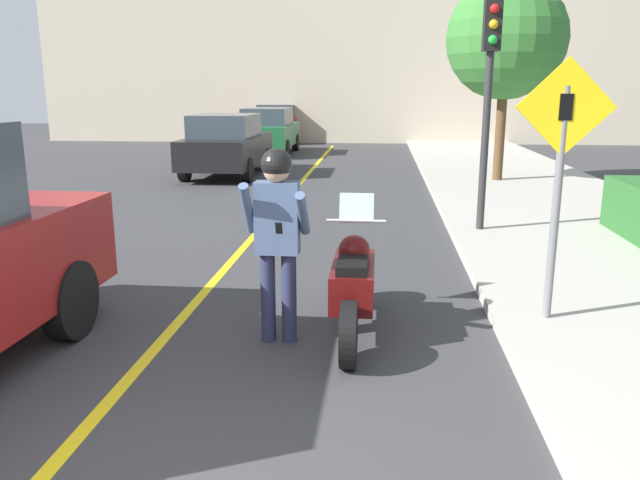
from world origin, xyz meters
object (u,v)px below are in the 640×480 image
(motorcycle, at_px, (353,283))
(crossing_sign, at_px, (560,166))
(person_biker, at_px, (277,224))
(parked_car_red, at_px, (279,123))
(parked_car_black, at_px, (227,145))
(street_tree, at_px, (506,39))
(traffic_light, at_px, (489,72))
(parked_car_green, at_px, (268,131))

(motorcycle, bearing_deg, crossing_sign, 6.80)
(person_biker, xyz_separation_m, parked_car_red, (-3.75, 23.15, -0.28))
(parked_car_black, bearing_deg, person_biker, -73.95)
(motorcycle, height_order, parked_car_red, parked_car_red)
(motorcycle, xyz_separation_m, parked_car_black, (-4.00, 11.20, 0.36))
(street_tree, bearing_deg, crossing_sign, -97.19)
(motorcycle, bearing_deg, parked_car_red, 101.00)
(motorcycle, relative_size, street_tree, 0.46)
(crossing_sign, distance_m, parked_car_black, 12.49)
(motorcycle, height_order, person_biker, person_biker)
(crossing_sign, xyz_separation_m, traffic_light, (-0.05, 4.05, 0.96))
(traffic_light, relative_size, parked_car_green, 0.84)
(person_biker, height_order, parked_car_black, person_biker)
(traffic_light, distance_m, parked_car_red, 19.67)
(street_tree, distance_m, parked_car_red, 15.04)
(traffic_light, xyz_separation_m, parked_car_black, (-5.87, 6.92, -1.74))
(person_biker, distance_m, parked_car_red, 23.45)
(motorcycle, distance_m, parked_car_red, 23.27)
(traffic_light, xyz_separation_m, parked_car_green, (-5.79, 12.94, -1.74))
(crossing_sign, relative_size, parked_car_black, 0.60)
(traffic_light, bearing_deg, parked_car_black, 130.30)
(crossing_sign, distance_m, traffic_light, 4.16)
(traffic_light, height_order, parked_car_red, traffic_light)
(parked_car_red, bearing_deg, motorcycle, -79.00)
(person_biker, bearing_deg, parked_car_black, 106.05)
(motorcycle, relative_size, crossing_sign, 0.88)
(street_tree, height_order, parked_car_red, street_tree)
(person_biker, relative_size, parked_car_black, 0.44)
(parked_car_green, bearing_deg, motorcycle, -77.19)
(street_tree, bearing_deg, person_biker, -110.25)
(traffic_light, relative_size, parked_car_red, 0.84)
(traffic_light, bearing_deg, motorcycle, -113.61)
(person_biker, bearing_deg, parked_car_green, 100.43)
(motorcycle, height_order, crossing_sign, crossing_sign)
(parked_car_black, xyz_separation_m, parked_car_red, (-0.44, 11.63, 0.00))
(traffic_light, xyz_separation_m, street_tree, (1.30, 5.85, 0.91))
(parked_car_red, bearing_deg, parked_car_green, -84.67)
(street_tree, bearing_deg, traffic_light, -102.48)
(crossing_sign, relative_size, street_tree, 0.52)
(person_biker, xyz_separation_m, crossing_sign, (2.61, 0.54, 0.50))
(motorcycle, height_order, parked_car_green, parked_car_green)
(traffic_light, bearing_deg, street_tree, 77.52)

